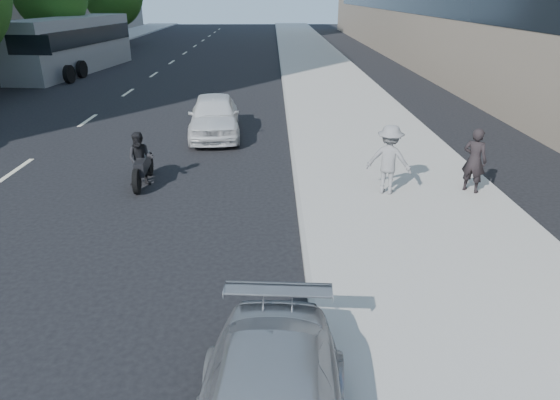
{
  "coord_description": "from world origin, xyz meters",
  "views": [
    {
      "loc": [
        0.84,
        -5.61,
        4.68
      ],
      "look_at": [
        0.98,
        3.28,
        0.98
      ],
      "focal_mm": 32.0,
      "sensor_mm": 36.0,
      "label": 1
    }
  ],
  "objects_px": {
    "jogger": "(389,160)",
    "motorcycle": "(141,162)",
    "pedestrian_woman": "(474,160)",
    "bus": "(73,45)",
    "white_sedan_near": "(214,116)"
  },
  "relations": [
    {
      "from": "jogger",
      "to": "motorcycle",
      "type": "distance_m",
      "value": 6.3
    },
    {
      "from": "pedestrian_woman",
      "to": "bus",
      "type": "distance_m",
      "value": 27.73
    },
    {
      "from": "pedestrian_woman",
      "to": "motorcycle",
      "type": "bearing_deg",
      "value": 34.91
    },
    {
      "from": "motorcycle",
      "to": "bus",
      "type": "bearing_deg",
      "value": 109.42
    },
    {
      "from": "pedestrian_woman",
      "to": "white_sedan_near",
      "type": "relative_size",
      "value": 0.38
    },
    {
      "from": "motorcycle",
      "to": "bus",
      "type": "xyz_separation_m",
      "value": [
        -9.14,
        20.59,
        1.0
      ]
    },
    {
      "from": "jogger",
      "to": "bus",
      "type": "bearing_deg",
      "value": -33.26
    },
    {
      "from": "white_sedan_near",
      "to": "motorcycle",
      "type": "height_order",
      "value": "white_sedan_near"
    },
    {
      "from": "jogger",
      "to": "bus",
      "type": "relative_size",
      "value": 0.14
    },
    {
      "from": "bus",
      "to": "pedestrian_woman",
      "type": "bearing_deg",
      "value": -43.85
    },
    {
      "from": "jogger",
      "to": "bus",
      "type": "distance_m",
      "value": 26.52
    },
    {
      "from": "jogger",
      "to": "bus",
      "type": "xyz_separation_m",
      "value": [
        -15.34,
        21.62,
        0.64
      ]
    },
    {
      "from": "jogger",
      "to": "white_sedan_near",
      "type": "bearing_deg",
      "value": -29.34
    },
    {
      "from": "pedestrian_woman",
      "to": "bus",
      "type": "height_order",
      "value": "bus"
    },
    {
      "from": "white_sedan_near",
      "to": "pedestrian_woman",
      "type": "bearing_deg",
      "value": -45.03
    }
  ]
}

